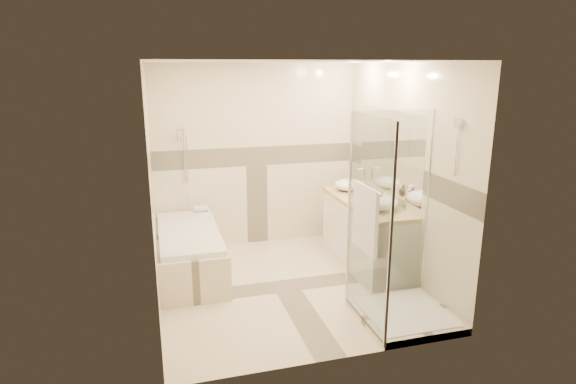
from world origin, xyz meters
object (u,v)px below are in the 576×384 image
object	(u,v)px
bathtub	(189,250)
shower_enclosure	(393,271)
vanity	(366,234)
amenity_bottle_a	(371,197)
amenity_bottle_b	(362,193)
vessel_sink_far	(379,202)
vessel_sink_near	(348,185)

from	to	relation	value
bathtub	shower_enclosure	bearing A→B (deg)	-41.10
vanity	amenity_bottle_a	bearing A→B (deg)	-98.49
amenity_bottle_b	vessel_sink_far	bearing A→B (deg)	-90.00
shower_enclosure	vessel_sink_near	world-z (taller)	shower_enclosure
vanity	shower_enclosure	size ratio (longest dim) A/B	0.79
vessel_sink_near	vessel_sink_far	xyz separation A→B (m)	(0.00, -0.92, 0.02)
vessel_sink_far	amenity_bottle_b	xyz separation A→B (m)	(0.00, 0.47, -0.02)
bathtub	vanity	bearing A→B (deg)	-9.25
vessel_sink_near	amenity_bottle_a	size ratio (longest dim) A/B	2.04
vessel_sink_near	amenity_bottle_b	bearing A→B (deg)	-90.00
bathtub	vessel_sink_near	xyz separation A→B (m)	(2.13, 0.21, 0.62)
vanity	vessel_sink_near	bearing A→B (deg)	92.05
vessel_sink_near	vessel_sink_far	bearing A→B (deg)	-90.00
bathtub	vanity	world-z (taller)	vanity
vanity	vessel_sink_far	distance (m)	0.63
shower_enclosure	vanity	bearing A→B (deg)	77.03
bathtub	vanity	xyz separation A→B (m)	(2.15, -0.35, 0.12)
bathtub	shower_enclosure	distance (m)	2.47
vanity	shower_enclosure	distance (m)	1.31
vanity	vessel_sink_near	xyz separation A→B (m)	(-0.02, 0.56, 0.50)
vanity	vessel_sink_near	size ratio (longest dim) A/B	4.41
shower_enclosure	vessel_sink_near	xyz separation A→B (m)	(0.27, 1.83, 0.42)
vanity	shower_enclosure	bearing A→B (deg)	-102.97
shower_enclosure	vessel_sink_far	world-z (taller)	shower_enclosure
amenity_bottle_a	bathtub	bearing A→B (deg)	167.20
vanity	vessel_sink_far	xyz separation A→B (m)	(-0.02, -0.37, 0.51)
vessel_sink_far	amenity_bottle_a	xyz separation A→B (m)	(0.00, 0.23, 0.00)
vessel_sink_near	amenity_bottle_b	size ratio (longest dim) A/B	2.59
vanity	shower_enclosure	world-z (taller)	shower_enclosure
bathtub	vanity	distance (m)	2.18
vanity	vessel_sink_far	size ratio (longest dim) A/B	3.66
shower_enclosure	amenity_bottle_a	world-z (taller)	shower_enclosure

